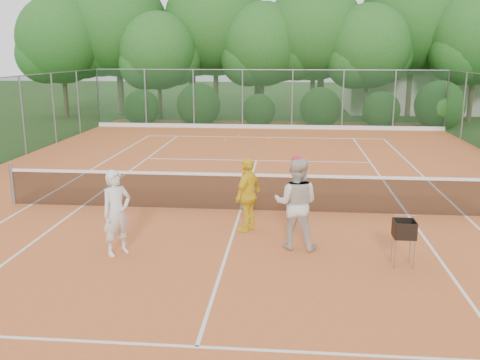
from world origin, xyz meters
name	(u,v)px	position (x,y,z in m)	size (l,w,h in m)	color
ground	(240,211)	(0.00, 0.00, 0.00)	(120.00, 120.00, 0.00)	#26491A
clay_court	(240,211)	(0.00, 0.00, 0.01)	(18.00, 36.00, 0.02)	#CA642E
club_building	(409,89)	(9.00, 24.00, 1.50)	(8.00, 5.00, 3.00)	beige
tennis_net	(240,191)	(0.00, 0.00, 0.53)	(11.97, 0.10, 1.10)	gray
player_white	(117,213)	(-2.12, -3.15, 0.86)	(0.62, 0.40, 1.69)	silver
player_center_grp	(296,203)	(1.34, -2.48, 0.96)	(1.00, 0.83, 1.89)	beige
player_yellow	(248,195)	(0.30, -1.51, 0.84)	(0.96, 0.40, 1.65)	yellow
ball_hopper	(404,230)	(3.32, -3.23, 0.71)	(0.38, 0.38, 0.87)	gray
stray_ball_a	(239,136)	(-1.18, 12.03, 0.05)	(0.07, 0.07, 0.07)	#CAE735
stray_ball_b	(225,140)	(-1.69, 10.74, 0.05)	(0.07, 0.07, 0.07)	gold
stray_ball_c	(269,139)	(0.25, 11.35, 0.05)	(0.07, 0.07, 0.07)	yellow
court_markings	(240,211)	(0.00, 0.00, 0.02)	(11.03, 23.83, 0.01)	white
fence_back	(267,99)	(0.00, 15.00, 1.52)	(18.07, 0.07, 3.00)	#19381E
tropical_treeline	(296,31)	(1.43, 20.22, 5.11)	(32.10, 8.49, 15.03)	brown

